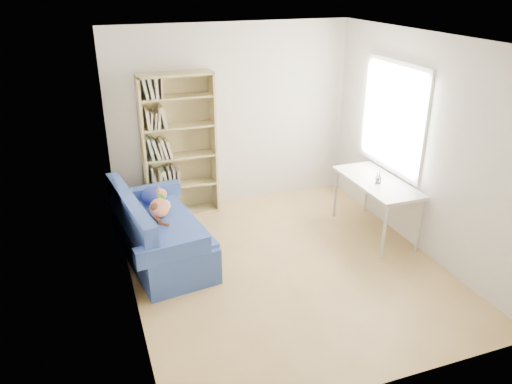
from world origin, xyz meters
TOP-DOWN VIEW (x-y plane):
  - ground at (0.00, 0.00)m, footprint 4.00×4.00m
  - room_shell at (0.10, 0.03)m, footprint 3.54×4.04m
  - sofa at (-1.36, 0.72)m, footprint 1.05×1.84m
  - bookshelf at (-0.82, 1.83)m, footprint 1.00×0.31m
  - desk at (1.43, 0.37)m, footprint 0.60×1.32m
  - pen_cup at (1.39, 0.29)m, footprint 0.08×0.08m

SIDE VIEW (x-z plane):
  - ground at x=0.00m, z-range 0.00..0.00m
  - sofa at x=-1.36m, z-range -0.10..0.75m
  - desk at x=1.43m, z-range 0.31..1.06m
  - pen_cup at x=1.39m, z-range 0.73..0.88m
  - bookshelf at x=-0.82m, z-range -0.08..1.93m
  - room_shell at x=0.10m, z-range 0.33..2.95m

